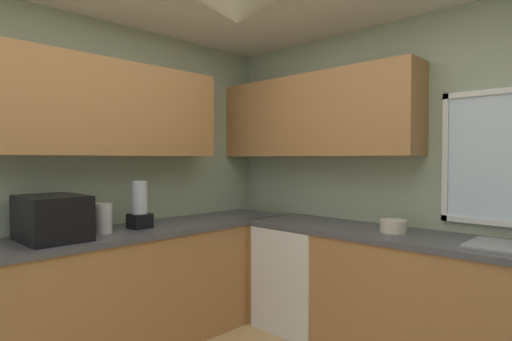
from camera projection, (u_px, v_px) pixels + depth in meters
name	position (u px, v px, depth m)	size (l,w,h in m)	color
room_shell	(254.00, 110.00, 2.35)	(3.68, 3.81, 2.57)	#9EAD8E
counter_run_left	(93.00, 298.00, 2.83)	(0.65, 3.42, 0.90)	#AD7542
counter_run_back	(422.00, 301.00, 2.76)	(2.77, 0.65, 0.90)	#AD7542
dishwasher	(301.00, 276.00, 3.45)	(0.60, 0.60, 0.85)	white
microwave	(52.00, 218.00, 2.62)	(0.48, 0.36, 0.29)	black
kettle	(104.00, 218.00, 2.85)	(0.12, 0.12, 0.21)	#B7B7BC
bowl	(393.00, 226.00, 2.90)	(0.19, 0.19, 0.09)	beige
blender_appliance	(140.00, 207.00, 3.07)	(0.15, 0.15, 0.36)	black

